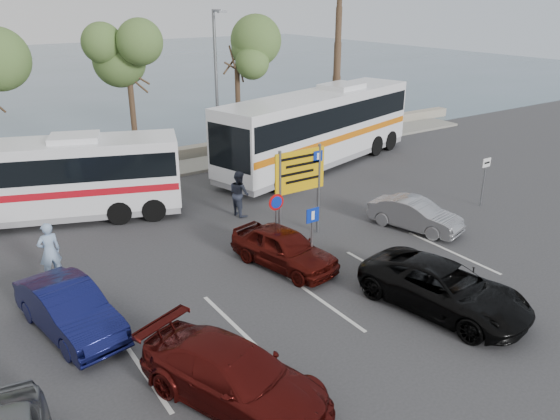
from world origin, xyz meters
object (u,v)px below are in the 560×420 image
car_blue (69,309)px  car_red (284,248)px  direction_sign (300,178)px  car_silver_b (415,215)px  coach_bus_right (319,130)px  car_maroon (234,376)px  pedestrian_far (239,193)px  pedestrian_near (49,251)px  coach_bus_left (36,183)px  street_lamp_right (217,81)px  suv_black (444,288)px

car_blue → car_red: bearing=-10.8°
direction_sign → car_silver_b: bearing=-23.7°
car_red → car_silver_b: (6.21, -0.21, -0.08)m
coach_bus_right → car_maroon: coach_bus_right is taller
car_blue → pedestrian_far: size_ratio=2.18×
car_blue → pedestrian_near: pedestrian_near is taller
coach_bus_left → car_silver_b: size_ratio=3.10×
coach_bus_right → pedestrian_far: 8.35m
direction_sign → coach_bus_left: (-8.00, 7.30, -0.77)m
direction_sign → car_maroon: 9.57m
coach_bus_right → car_maroon: bearing=-133.1°
direction_sign → car_blue: direction_sign is taller
street_lamp_right → car_silver_b: street_lamp_right is taller
car_red → direction_sign: bearing=29.3°
direction_sign → suv_black: direction_sign is taller
car_red → pedestrian_far: 5.13m
street_lamp_right → direction_sign: bearing=-100.9°
car_silver_b → pedestrian_far: 7.30m
car_maroon → car_red: (4.75, 5.00, -0.01)m
car_red → car_silver_b: 6.21m
coach_bus_right → car_maroon: 19.22m
direction_sign → coach_bus_left: direction_sign is taller
direction_sign → suv_black: 6.88m
suv_black → coach_bus_right: bearing=56.4°
coach_bus_left → suv_black: coach_bus_left is taller
coach_bus_left → pedestrian_near: (-0.75, -5.50, -0.66)m
direction_sign → car_red: size_ratio=0.88×
pedestrian_near → street_lamp_right: bearing=-148.2°
coach_bus_left → car_silver_b: bearing=-36.7°
street_lamp_right → coach_bus_right: bearing=-33.9°
street_lamp_right → direction_sign: street_lamp_right is taller
direction_sign → car_silver_b: size_ratio=0.96×
car_maroon → suv_black: 7.15m
pedestrian_near → coach_bus_right: bearing=-166.8°
street_lamp_right → coach_bus_left: 10.84m
direction_sign → car_blue: size_ratio=0.84×
car_silver_b → pedestrian_near: (-13.09, 3.71, 0.38)m
car_silver_b → pedestrian_near: pedestrian_near is taller
street_lamp_right → car_silver_b: 13.07m
coach_bus_right → pedestrian_near: bearing=-160.2°
direction_sign → pedestrian_near: direction_sign is taller
suv_black → car_silver_b: size_ratio=1.36×
street_lamp_right → car_red: 13.21m
pedestrian_near → coach_bus_left: bearing=-104.4°
coach_bus_left → pedestrian_near: 5.59m
suv_black → car_blue: bearing=142.2°
coach_bus_left → pedestrian_near: bearing=-97.8°
car_silver_b → pedestrian_far: pedestrian_far is taller
direction_sign → suv_black: size_ratio=0.71×
suv_black → car_silver_b: suv_black is taller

